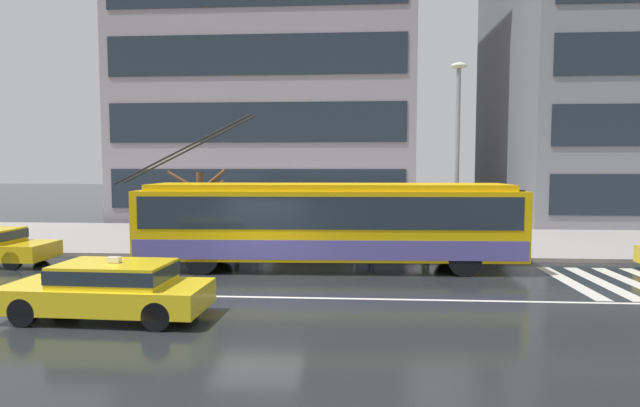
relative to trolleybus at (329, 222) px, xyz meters
name	(u,v)px	position (x,y,z in m)	size (l,w,h in m)	color
ground_plane	(257,286)	(-1.92, -2.75, -1.56)	(160.00, 160.00, 0.00)	#202426
sidewalk_slab	(295,238)	(-1.92, 6.60, -1.49)	(80.00, 10.00, 0.14)	gray
crosswalk_stripe_edge_near	(569,282)	(7.18, -1.57, -1.56)	(0.44, 4.40, 0.01)	beige
crosswalk_stripe_inner_a	(601,282)	(8.08, -1.57, -1.56)	(0.44, 4.40, 0.01)	beige
crosswalk_stripe_center	(633,283)	(8.98, -1.57, -1.56)	(0.44, 4.40, 0.01)	beige
lane_centre_line	(249,297)	(-1.92, -3.95, -1.56)	(72.00, 0.14, 0.01)	silver
trolleybus	(329,222)	(0.00, 0.00, 0.00)	(13.32, 2.91, 5.12)	#E5B009
taxi_oncoming_near	(110,287)	(-4.63, -6.01, -0.86)	(4.54, 1.89, 1.39)	yellow
bus_shelter	(306,200)	(-1.15, 3.91, 0.48)	(4.30, 1.84, 2.49)	gray
pedestrian_at_shelter	(235,210)	(-3.82, 2.72, 0.13)	(1.43, 1.43, 1.94)	black
pedestrian_approaching_curb	(373,209)	(1.53, 2.30, 0.24)	(1.59, 1.59, 2.02)	#1E2B4B
pedestrian_walking_past	(426,230)	(3.47, 2.13, -0.51)	(0.49, 0.49, 1.55)	#47563F
street_lamp	(458,142)	(4.67, 2.68, 2.75)	(0.60, 0.32, 7.10)	gray
street_tree_bare	(201,203)	(-5.30, 3.25, 0.38)	(2.45, 0.82, 3.18)	brown
office_tower_corner_left	(274,19)	(-4.85, 19.46, 12.02)	(18.59, 14.27, 27.16)	gray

